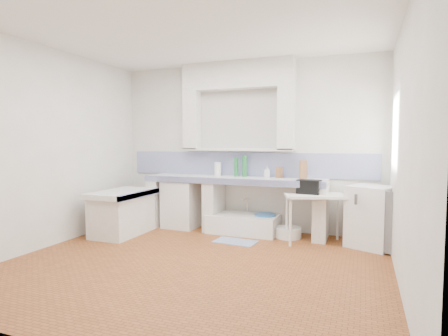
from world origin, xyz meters
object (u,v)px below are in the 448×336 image
(stove, at_px, (182,204))
(fridge, at_px, (371,216))
(side_table, at_px, (315,219))
(sink, at_px, (243,225))

(stove, bearing_deg, fridge, -0.43)
(stove, relative_size, side_table, 0.93)
(fridge, bearing_deg, stove, -160.35)
(stove, xyz_separation_m, side_table, (2.28, -0.24, -0.04))
(sink, xyz_separation_m, side_table, (1.16, -0.21, 0.22))
(side_table, relative_size, fridge, 1.00)
(side_table, bearing_deg, stove, 155.63)
(sink, xyz_separation_m, fridge, (1.92, -0.13, 0.30))
(stove, xyz_separation_m, sink, (1.12, -0.02, -0.27))
(stove, relative_size, fridge, 0.93)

